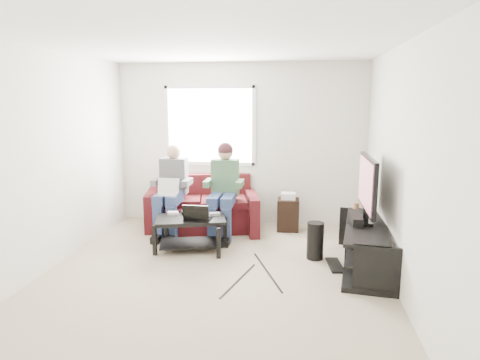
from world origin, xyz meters
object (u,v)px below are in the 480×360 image
sofa (202,209)px  end_table (288,213)px  coffee_table (191,226)px  tv (367,186)px  subwoofer (315,241)px  tv_stand (365,248)px

sofa → end_table: sofa is taller
coffee_table → tv: size_ratio=0.93×
coffee_table → tv: 2.35m
coffee_table → subwoofer: size_ratio=2.13×
subwoofer → end_table: end_table is taller
tv_stand → tv: tv is taller
coffee_table → end_table: end_table is taller
sofa → tv_stand: size_ratio=1.15×
sofa → subwoofer: bearing=-32.7°
coffee_table → tv_stand: tv_stand is taller
tv → subwoofer: tv is taller
tv → sofa: bearing=152.4°
tv_stand → tv: (-0.00, 0.10, 0.76)m
tv → end_table: bearing=126.6°
tv_stand → end_table: size_ratio=2.82×
tv_stand → end_table: (-0.97, 1.41, 0.03)m
coffee_table → tv_stand: (2.25, -0.30, -0.10)m
subwoofer → end_table: bearing=107.5°
tv → coffee_table: bearing=174.9°
sofa → tv_stand: sofa is taller
sofa → end_table: bearing=3.8°
coffee_table → tv_stand: bearing=-7.6°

